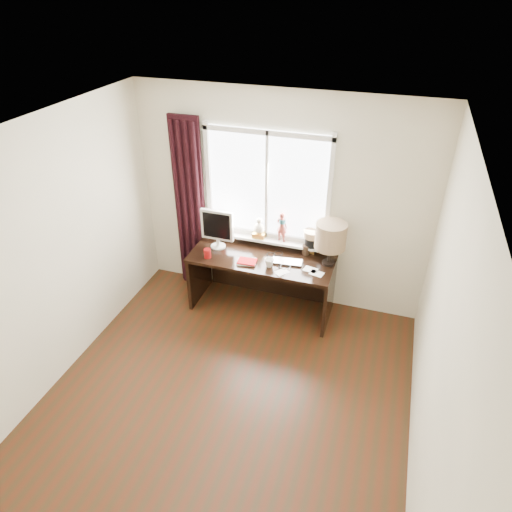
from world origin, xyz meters
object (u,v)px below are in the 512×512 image
(laptop, at_px, (287,262))
(monitor, at_px, (217,227))
(red_cup, at_px, (207,253))
(table_lamp, at_px, (331,236))
(desk, at_px, (264,270))
(mug, at_px, (269,262))

(laptop, bearing_deg, monitor, 168.39)
(red_cup, distance_m, table_lamp, 1.44)
(red_cup, relative_size, monitor, 0.23)
(laptop, height_order, monitor, monitor)
(laptop, distance_m, red_cup, 0.94)
(desk, bearing_deg, red_cup, -153.36)
(desk, relative_size, monitor, 3.47)
(laptop, relative_size, monitor, 0.71)
(laptop, height_order, mug, mug)
(mug, bearing_deg, table_lamp, 22.61)
(red_cup, bearing_deg, mug, 3.09)
(mug, height_order, table_lamp, table_lamp)
(monitor, height_order, table_lamp, table_lamp)
(desk, distance_m, table_lamp, 0.98)
(desk, bearing_deg, mug, -61.84)
(laptop, xyz_separation_m, desk, (-0.31, 0.13, -0.26))
(laptop, bearing_deg, red_cup, -175.31)
(mug, bearing_deg, desk, 118.16)
(laptop, relative_size, mug, 3.25)
(mug, height_order, desk, mug)
(monitor, relative_size, table_lamp, 0.94)
(desk, bearing_deg, laptop, -21.85)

